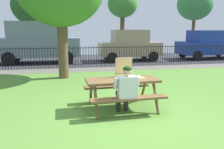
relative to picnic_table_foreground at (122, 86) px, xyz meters
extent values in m
cube|color=#5D9137|center=(0.16, 1.11, -0.61)|extent=(28.00, 11.26, 0.02)
cube|color=slate|center=(0.16, 6.04, -0.60)|extent=(28.00, 1.40, 0.01)
cube|color=#38383D|center=(0.16, 9.86, -0.60)|extent=(28.00, 6.25, 0.01)
cube|color=brown|center=(0.00, 0.00, 0.14)|extent=(1.83, 0.84, 0.06)
cube|color=brown|center=(0.03, -0.60, -0.16)|extent=(1.81, 0.36, 0.05)
cube|color=brown|center=(-0.03, 0.60, -0.16)|extent=(1.81, 0.36, 0.05)
cylinder|color=brown|center=(-0.72, -0.45, -0.24)|extent=(0.09, 0.44, 0.74)
cylinder|color=brown|center=(-0.76, 0.38, -0.24)|extent=(0.09, 0.44, 0.74)
cylinder|color=brown|center=(0.76, -0.38, -0.24)|extent=(0.09, 0.44, 0.74)
cylinder|color=brown|center=(0.72, 0.45, -0.24)|extent=(0.09, 0.44, 0.74)
cube|color=tan|center=(0.12, 0.04, 0.18)|extent=(0.50, 0.50, 0.01)
cube|color=silver|center=(0.12, 0.04, 0.19)|extent=(0.46, 0.46, 0.00)
cube|color=tan|center=(0.14, -0.18, 0.21)|extent=(0.45, 0.05, 0.04)
cube|color=tan|center=(0.10, 0.26, 0.21)|extent=(0.45, 0.05, 0.04)
cube|color=tan|center=(-0.10, 0.02, 0.21)|extent=(0.05, 0.45, 0.04)
cube|color=tan|center=(0.34, 0.06, 0.21)|extent=(0.05, 0.45, 0.04)
cube|color=tan|center=(0.10, 0.28, 0.46)|extent=(0.46, 0.14, 0.45)
cylinder|color=tan|center=(0.12, 0.04, 0.19)|extent=(0.39, 0.39, 0.01)
cylinder|color=#E6CC48|center=(0.12, 0.04, 0.20)|extent=(0.36, 0.36, 0.00)
pyramid|color=gold|center=(0.52, 0.12, 0.18)|extent=(0.26, 0.28, 0.01)
cube|color=tan|center=(0.46, 0.21, 0.18)|extent=(0.18, 0.12, 0.02)
cylinder|color=#292929|center=(-0.14, -0.19, -0.38)|extent=(0.12, 0.12, 0.44)
cylinder|color=#292929|center=(-0.13, -0.40, -0.13)|extent=(0.17, 0.43, 0.15)
cylinder|color=#292929|center=(0.06, -0.18, -0.38)|extent=(0.12, 0.12, 0.44)
cylinder|color=#292929|center=(0.07, -0.39, -0.13)|extent=(0.17, 0.43, 0.15)
cube|color=silver|center=(-0.02, -0.60, 0.10)|extent=(0.43, 0.24, 0.52)
cylinder|color=silver|center=(-0.28, -0.56, 0.21)|extent=(0.10, 0.21, 0.31)
cylinder|color=silver|center=(0.24, -0.54, 0.21)|extent=(0.10, 0.21, 0.31)
sphere|color=tan|center=(-0.02, -0.58, 0.48)|extent=(0.21, 0.21, 0.21)
ellipsoid|color=black|center=(-0.02, -0.59, 0.53)|extent=(0.21, 0.20, 0.12)
cylinder|color=black|center=(0.16, 6.74, 0.44)|extent=(18.36, 0.03, 0.03)
cylinder|color=black|center=(0.16, 6.74, -0.43)|extent=(18.36, 0.03, 0.03)
cylinder|color=black|center=(-4.61, 6.74, -0.03)|extent=(0.02, 0.02, 1.13)
cylinder|color=black|center=(-4.47, 6.74, -0.03)|extent=(0.02, 0.02, 1.13)
cylinder|color=black|center=(-4.33, 6.74, -0.03)|extent=(0.02, 0.02, 1.13)
cylinder|color=black|center=(-4.19, 6.74, -0.03)|extent=(0.02, 0.02, 1.13)
cylinder|color=black|center=(-4.05, 6.74, -0.03)|extent=(0.02, 0.02, 1.13)
cylinder|color=black|center=(-3.91, 6.74, -0.03)|extent=(0.02, 0.02, 1.13)
cylinder|color=black|center=(-3.77, 6.74, -0.03)|extent=(0.02, 0.02, 1.13)
cylinder|color=black|center=(-3.63, 6.74, -0.03)|extent=(0.02, 0.02, 1.13)
cylinder|color=black|center=(-3.49, 6.74, -0.03)|extent=(0.02, 0.02, 1.13)
cylinder|color=black|center=(-3.35, 6.74, -0.03)|extent=(0.02, 0.02, 1.13)
cylinder|color=black|center=(-3.21, 6.74, -0.03)|extent=(0.02, 0.02, 1.13)
cylinder|color=black|center=(-3.07, 6.74, -0.03)|extent=(0.02, 0.02, 1.13)
cylinder|color=black|center=(-2.93, 6.74, -0.03)|extent=(0.02, 0.02, 1.13)
cylinder|color=black|center=(-2.79, 6.74, -0.03)|extent=(0.02, 0.02, 1.13)
cylinder|color=black|center=(-2.65, 6.74, -0.03)|extent=(0.02, 0.02, 1.13)
cylinder|color=black|center=(-2.51, 6.74, -0.03)|extent=(0.02, 0.02, 1.13)
cylinder|color=black|center=(-2.37, 6.74, -0.03)|extent=(0.02, 0.02, 1.13)
cylinder|color=black|center=(-2.22, 6.74, -0.03)|extent=(0.02, 0.02, 1.13)
cylinder|color=black|center=(-2.08, 6.74, -0.03)|extent=(0.02, 0.02, 1.13)
cylinder|color=black|center=(-1.94, 6.74, -0.03)|extent=(0.02, 0.02, 1.13)
cylinder|color=black|center=(-1.80, 6.74, -0.03)|extent=(0.02, 0.02, 1.13)
cylinder|color=black|center=(-1.66, 6.74, -0.03)|extent=(0.02, 0.02, 1.13)
cylinder|color=black|center=(-1.52, 6.74, -0.03)|extent=(0.02, 0.02, 1.13)
cylinder|color=black|center=(-1.38, 6.74, -0.03)|extent=(0.02, 0.02, 1.13)
cylinder|color=black|center=(-1.24, 6.74, -0.03)|extent=(0.02, 0.02, 1.13)
cylinder|color=black|center=(-1.10, 6.74, -0.03)|extent=(0.02, 0.02, 1.13)
cylinder|color=black|center=(-0.96, 6.74, -0.03)|extent=(0.02, 0.02, 1.13)
cylinder|color=black|center=(-0.82, 6.74, -0.03)|extent=(0.02, 0.02, 1.13)
cylinder|color=black|center=(-0.68, 6.74, -0.03)|extent=(0.02, 0.02, 1.13)
cylinder|color=black|center=(-0.54, 6.74, -0.03)|extent=(0.02, 0.02, 1.13)
cylinder|color=black|center=(-0.40, 6.74, -0.03)|extent=(0.02, 0.02, 1.13)
cylinder|color=black|center=(-0.26, 6.74, -0.03)|extent=(0.02, 0.02, 1.13)
cylinder|color=black|center=(-0.12, 6.74, -0.03)|extent=(0.02, 0.02, 1.13)
cylinder|color=black|center=(0.02, 6.74, -0.03)|extent=(0.02, 0.02, 1.13)
cylinder|color=black|center=(0.16, 6.74, -0.03)|extent=(0.02, 0.02, 1.13)
cylinder|color=black|center=(0.30, 6.74, -0.03)|extent=(0.02, 0.02, 1.13)
cylinder|color=black|center=(0.44, 6.74, -0.03)|extent=(0.02, 0.02, 1.13)
cylinder|color=black|center=(0.58, 6.74, -0.03)|extent=(0.02, 0.02, 1.13)
cylinder|color=black|center=(0.72, 6.74, -0.03)|extent=(0.02, 0.02, 1.13)
cylinder|color=black|center=(0.86, 6.74, -0.03)|extent=(0.02, 0.02, 1.13)
cylinder|color=black|center=(1.00, 6.74, -0.03)|extent=(0.02, 0.02, 1.13)
cylinder|color=black|center=(1.14, 6.74, -0.03)|extent=(0.02, 0.02, 1.13)
cylinder|color=black|center=(1.28, 6.74, -0.03)|extent=(0.02, 0.02, 1.13)
cylinder|color=black|center=(1.42, 6.74, -0.03)|extent=(0.02, 0.02, 1.13)
cylinder|color=black|center=(1.56, 6.74, -0.03)|extent=(0.02, 0.02, 1.13)
cylinder|color=black|center=(1.70, 6.74, -0.03)|extent=(0.02, 0.02, 1.13)
cylinder|color=black|center=(1.84, 6.74, -0.03)|extent=(0.02, 0.02, 1.13)
cylinder|color=black|center=(1.98, 6.74, -0.03)|extent=(0.02, 0.02, 1.13)
cylinder|color=black|center=(2.12, 6.74, -0.03)|extent=(0.02, 0.02, 1.13)
cylinder|color=black|center=(2.26, 6.74, -0.03)|extent=(0.02, 0.02, 1.13)
cylinder|color=black|center=(2.40, 6.74, -0.03)|extent=(0.02, 0.02, 1.13)
cylinder|color=black|center=(2.54, 6.74, -0.03)|extent=(0.02, 0.02, 1.13)
cylinder|color=black|center=(2.68, 6.74, -0.03)|extent=(0.02, 0.02, 1.13)
cylinder|color=black|center=(2.82, 6.74, -0.03)|extent=(0.02, 0.02, 1.13)
cylinder|color=black|center=(2.96, 6.74, -0.03)|extent=(0.02, 0.02, 1.13)
cylinder|color=black|center=(3.10, 6.74, -0.03)|extent=(0.02, 0.02, 1.13)
cylinder|color=black|center=(3.24, 6.74, -0.03)|extent=(0.02, 0.02, 1.13)
cylinder|color=black|center=(3.38, 6.74, -0.03)|extent=(0.02, 0.02, 1.13)
cylinder|color=black|center=(3.52, 6.74, -0.03)|extent=(0.02, 0.02, 1.13)
cylinder|color=black|center=(3.66, 6.74, -0.03)|extent=(0.02, 0.02, 1.13)
cylinder|color=black|center=(3.80, 6.74, -0.03)|extent=(0.02, 0.02, 1.13)
cylinder|color=black|center=(3.94, 6.74, -0.03)|extent=(0.02, 0.02, 1.13)
cylinder|color=black|center=(4.08, 6.74, -0.03)|extent=(0.02, 0.02, 1.13)
cylinder|color=black|center=(4.22, 6.74, -0.03)|extent=(0.02, 0.02, 1.13)
cylinder|color=black|center=(4.36, 6.74, -0.03)|extent=(0.02, 0.02, 1.13)
cylinder|color=black|center=(4.50, 6.74, -0.03)|extent=(0.02, 0.02, 1.13)
cylinder|color=black|center=(4.64, 6.74, -0.03)|extent=(0.02, 0.02, 1.13)
cylinder|color=black|center=(4.78, 6.74, -0.03)|extent=(0.02, 0.02, 1.13)
cylinder|color=black|center=(4.92, 6.74, -0.03)|extent=(0.02, 0.02, 1.13)
cylinder|color=black|center=(5.06, 6.74, -0.03)|extent=(0.02, 0.02, 1.13)
cylinder|color=black|center=(5.20, 6.74, -0.03)|extent=(0.02, 0.02, 1.13)
cylinder|color=black|center=(5.34, 6.74, -0.03)|extent=(0.02, 0.02, 1.13)
cylinder|color=black|center=(5.48, 6.74, -0.03)|extent=(0.02, 0.02, 1.13)
cylinder|color=black|center=(5.62, 6.74, -0.03)|extent=(0.02, 0.02, 1.13)
cylinder|color=black|center=(5.77, 6.74, -0.03)|extent=(0.02, 0.02, 1.13)
cylinder|color=black|center=(5.91, 6.74, -0.03)|extent=(0.02, 0.02, 1.13)
cylinder|color=black|center=(6.05, 6.74, -0.03)|extent=(0.02, 0.02, 1.13)
cylinder|color=black|center=(6.19, 6.74, -0.03)|extent=(0.02, 0.02, 1.13)
cylinder|color=black|center=(6.33, 6.74, -0.03)|extent=(0.02, 0.02, 1.13)
cylinder|color=black|center=(6.47, 6.74, -0.03)|extent=(0.02, 0.02, 1.13)
cylinder|color=black|center=(6.61, 6.74, -0.03)|extent=(0.02, 0.02, 1.13)
cylinder|color=black|center=(6.75, 6.74, -0.03)|extent=(0.02, 0.02, 1.13)
cylinder|color=black|center=(6.89, 6.74, -0.03)|extent=(0.02, 0.02, 1.13)
cylinder|color=black|center=(7.03, 6.74, -0.03)|extent=(0.02, 0.02, 1.13)
cylinder|color=black|center=(7.17, 6.74, -0.03)|extent=(0.02, 0.02, 1.13)
cylinder|color=black|center=(7.31, 6.74, -0.03)|extent=(0.02, 0.02, 1.13)
cylinder|color=black|center=(7.45, 6.74, -0.03)|extent=(0.02, 0.02, 1.13)
cylinder|color=black|center=(7.59, 6.74, -0.03)|extent=(0.02, 0.02, 1.13)
cylinder|color=black|center=(7.73, 6.74, -0.03)|extent=(0.02, 0.02, 1.13)
cylinder|color=black|center=(7.87, 6.74, -0.03)|extent=(0.02, 0.02, 1.13)
cylinder|color=brown|center=(-1.53, 4.18, 0.57)|extent=(0.40, 0.40, 2.34)
cube|color=slate|center=(-3.00, 8.98, 0.35)|extent=(4.71, 1.97, 1.10)
cube|color=slate|center=(-3.00, 8.98, 1.38)|extent=(3.41, 1.74, 0.96)
cube|color=#262D38|center=(-1.90, 8.97, 1.38)|extent=(0.05, 1.67, 0.82)
cylinder|color=black|center=(-1.41, 7.99, -0.22)|extent=(0.76, 0.11, 0.76)
cylinder|color=black|center=(-1.40, 9.95, -0.22)|extent=(0.76, 0.11, 0.76)
cylinder|color=black|center=(-4.60, 8.00, -0.22)|extent=(0.76, 0.11, 0.76)
cylinder|color=black|center=(-4.60, 9.96, -0.22)|extent=(0.76, 0.11, 0.76)
cube|color=gray|center=(2.59, 8.98, 0.16)|extent=(3.94, 1.81, 0.84)
cube|color=gray|center=(2.59, 8.98, 0.98)|extent=(2.23, 1.56, 0.80)
cube|color=#262D38|center=(3.31, 8.99, 0.98)|extent=(0.07, 1.46, 0.68)
cylinder|color=black|center=(3.94, 8.14, -0.28)|extent=(0.64, 0.12, 0.64)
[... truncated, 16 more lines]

